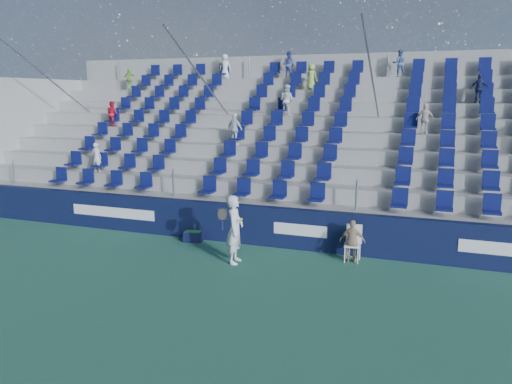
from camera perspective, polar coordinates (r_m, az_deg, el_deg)
ground at (r=12.66m, az=-5.29°, el=-9.82°), size 70.00×70.00×0.00m
sponsor_wall at (r=15.24m, az=-0.25°, el=-3.78°), size 24.00×0.32×1.20m
grandstand at (r=19.73m, az=4.89°, el=4.13°), size 24.00×8.17×6.63m
tennis_player at (r=13.49m, az=-2.44°, el=-4.28°), size 0.69×0.74×1.87m
line_judge_chair at (r=14.03m, az=11.06°, el=-5.43°), size 0.48×0.49×1.00m
line_judge at (r=13.88m, az=10.96°, el=-5.53°), size 0.71×0.33×1.18m
ball_bin at (r=15.73m, az=-7.18°, el=-4.98°), size 0.63×0.46×0.33m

